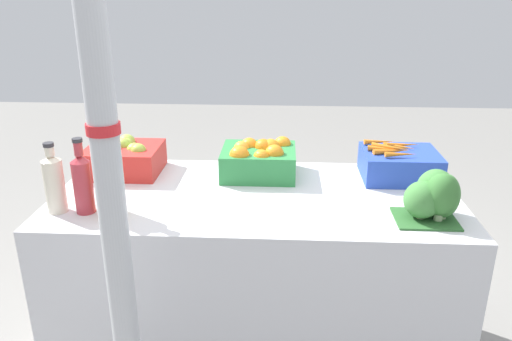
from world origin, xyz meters
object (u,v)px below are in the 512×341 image
apple_crate (123,157)px  juice_bottle_ruby (83,182)px  orange_crate (259,159)px  broccoli_pile (435,196)px  carrot_crate (399,164)px  juice_bottle_amber (110,182)px  support_pole (108,168)px  juice_bottle_cloudy (54,182)px

apple_crate → juice_bottle_ruby: size_ratio=1.12×
apple_crate → orange_crate: bearing=0.0°
broccoli_pile → carrot_crate: bearing=95.5°
orange_crate → apple_crate: bearing=-180.0°
orange_crate → juice_bottle_amber: 0.68m
support_pole → orange_crate: support_pole is taller
support_pole → broccoli_pile: (1.02, 0.44, -0.25)m
orange_crate → juice_bottle_ruby: bearing=-146.0°
orange_crate → carrot_crate: size_ratio=1.00×
apple_crate → juice_bottle_cloudy: juice_bottle_cloudy is taller
carrot_crate → juice_bottle_cloudy: juice_bottle_cloudy is taller
support_pole → juice_bottle_cloudy: bearing=131.3°
apple_crate → broccoli_pile: broccoli_pile is taller
carrot_crate → broccoli_pile: broccoli_pile is taller
apple_crate → orange_crate: size_ratio=1.00×
juice_bottle_ruby → juice_bottle_amber: juice_bottle_amber is taller
support_pole → orange_crate: (0.37, 0.84, -0.26)m
apple_crate → juice_bottle_amber: bearing=-78.6°
apple_crate → carrot_crate: 1.23m
support_pole → carrot_crate: support_pole is taller
support_pole → orange_crate: size_ratio=7.01×
juice_bottle_amber → orange_crate: bearing=38.8°
apple_crate → juice_bottle_ruby: (-0.02, -0.42, 0.05)m
juice_bottle_ruby → juice_bottle_amber: (0.10, 0.00, 0.00)m
orange_crate → broccoli_pile: size_ratio=1.45×
carrot_crate → juice_bottle_ruby: (-1.25, -0.42, 0.06)m
apple_crate → juice_bottle_amber: 0.43m
juice_bottle_ruby → juice_bottle_amber: 0.10m
juice_bottle_amber → support_pole: bearing=-69.4°
apple_crate → carrot_crate: (1.23, 0.00, -0.01)m
broccoli_pile → juice_bottle_ruby: (-1.28, -0.02, 0.03)m
support_pole → carrot_crate: size_ratio=7.01×
carrot_crate → juice_bottle_cloudy: size_ratio=1.20×
support_pole → apple_crate: 0.92m
orange_crate → juice_bottle_ruby: (-0.63, -0.42, 0.04)m
orange_crate → broccoli_pile: broccoli_pile is taller
broccoli_pile → juice_bottle_ruby: 1.29m
support_pole → juice_bottle_amber: (-0.16, 0.42, -0.21)m
support_pole → apple_crate: (-0.24, 0.84, -0.26)m
apple_crate → juice_bottle_cloudy: (-0.13, -0.42, 0.04)m
support_pole → apple_crate: size_ratio=7.01×
orange_crate → broccoli_pile: 0.77m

